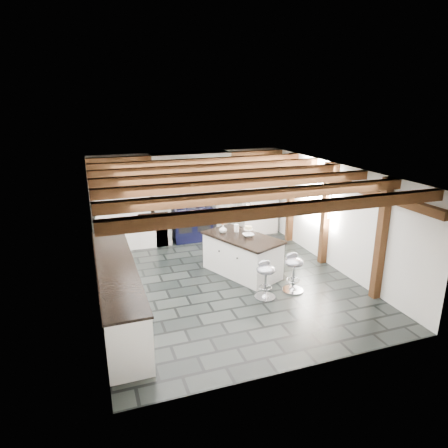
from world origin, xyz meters
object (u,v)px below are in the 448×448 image
object	(u,v)px
bar_stool_near	(294,268)
bar_stool_far	(265,275)
kitchen_island	(242,255)
range_cooker	(192,223)

from	to	relation	value
bar_stool_near	bar_stool_far	bearing A→B (deg)	-177.96
kitchen_island	bar_stool_near	xyz separation A→B (m)	(0.63, -1.10, 0.05)
kitchen_island	bar_stool_near	distance (m)	1.27
kitchen_island	bar_stool_far	bearing A→B (deg)	-113.34
kitchen_island	bar_stool_far	size ratio (longest dim) A/B	2.61
kitchen_island	bar_stool_near	world-z (taller)	kitchen_island
bar_stool_near	bar_stool_far	world-z (taller)	bar_stool_near
kitchen_island	range_cooker	bearing A→B (deg)	77.04
range_cooker	kitchen_island	xyz separation A→B (m)	(0.45, -2.43, -0.04)
range_cooker	kitchen_island	world-z (taller)	kitchen_island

